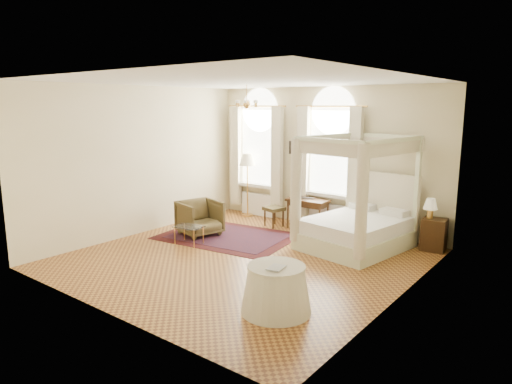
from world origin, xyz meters
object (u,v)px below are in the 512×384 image
(floor_lamp, at_px, (247,163))
(side_table, at_px, (276,289))
(canopy_bed, at_px, (355,223))
(armchair, at_px, (200,218))
(nightstand, at_px, (434,235))
(writing_desk, at_px, (308,204))
(coffee_table, at_px, (189,228))
(stool, at_px, (274,210))

(floor_lamp, xyz_separation_m, side_table, (3.89, -4.21, -1.07))
(canopy_bed, xyz_separation_m, armchair, (-3.19, -1.23, -0.13))
(armchair, bearing_deg, nightstand, -49.97)
(writing_desk, distance_m, side_table, 4.46)
(coffee_table, bearing_deg, floor_lamp, 102.67)
(canopy_bed, relative_size, writing_desk, 2.41)
(writing_desk, distance_m, coffee_table, 2.88)
(stool, distance_m, floor_lamp, 1.62)
(side_table, bearing_deg, nightstand, 77.93)
(armchair, bearing_deg, coffee_table, -138.30)
(stool, distance_m, armchair, 1.84)
(writing_desk, relative_size, stool, 1.92)
(writing_desk, bearing_deg, side_table, -64.26)
(writing_desk, bearing_deg, floor_lamp, 174.32)
(canopy_bed, bearing_deg, writing_desk, 157.06)
(armchair, distance_m, side_table, 4.19)
(nightstand, relative_size, side_table, 0.65)
(coffee_table, distance_m, side_table, 3.60)
(writing_desk, xyz_separation_m, stool, (-0.78, -0.27, -0.22))
(canopy_bed, height_order, side_table, canopy_bed)
(floor_lamp, bearing_deg, side_table, -47.20)
(canopy_bed, relative_size, nightstand, 3.63)
(nightstand, bearing_deg, stool, -172.70)
(writing_desk, bearing_deg, nightstand, 3.94)
(floor_lamp, bearing_deg, canopy_bed, -13.53)
(side_table, bearing_deg, coffee_table, 155.70)
(canopy_bed, bearing_deg, side_table, -82.91)
(side_table, bearing_deg, writing_desk, 115.74)
(coffee_table, bearing_deg, side_table, -24.30)
(canopy_bed, relative_size, stool, 4.63)
(stool, distance_m, side_table, 4.62)
(writing_desk, height_order, armchair, armchair)
(canopy_bed, distance_m, armchair, 3.42)
(canopy_bed, height_order, stool, canopy_bed)
(nightstand, bearing_deg, armchair, -155.32)
(floor_lamp, bearing_deg, nightstand, 0.00)
(nightstand, bearing_deg, canopy_bed, -147.62)
(canopy_bed, relative_size, coffee_table, 3.75)
(nightstand, relative_size, armchair, 0.76)
(writing_desk, xyz_separation_m, coffee_table, (-1.35, -2.53, -0.27))
(stool, bearing_deg, writing_desk, 19.00)
(nightstand, xyz_separation_m, side_table, (-0.90, -4.21, 0.01))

